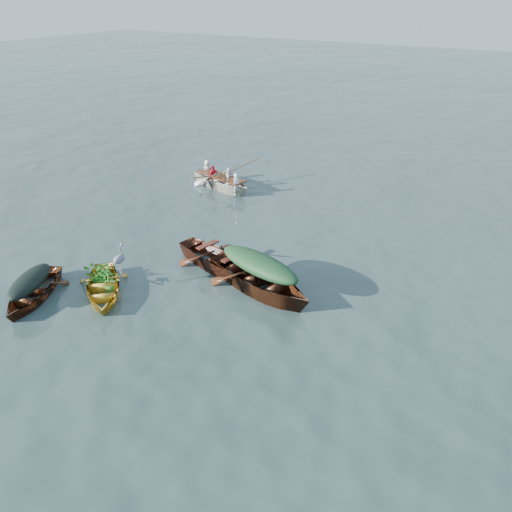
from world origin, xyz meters
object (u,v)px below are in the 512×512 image
(heron, at_px, (120,264))
(green_tarp_boat, at_px, (259,291))
(open_wooden_boat, at_px, (221,270))
(dark_covered_boat, at_px, (34,299))
(rowed_boat, at_px, (222,189))
(yellow_dinghy, at_px, (104,295))

(heron, bearing_deg, green_tarp_boat, -14.17)
(open_wooden_boat, height_order, heron, heron)
(dark_covered_boat, height_order, green_tarp_boat, green_tarp_boat)
(dark_covered_boat, bearing_deg, rowed_boat, 67.73)
(rowed_boat, distance_m, heron, 8.49)
(heron, bearing_deg, open_wooden_boat, 9.49)
(yellow_dinghy, xyz_separation_m, heron, (0.35, 0.43, 0.89))
(open_wooden_boat, relative_size, rowed_boat, 1.05)
(green_tarp_boat, xyz_separation_m, heron, (-3.29, -2.02, 0.89))
(dark_covered_boat, distance_m, rowed_boat, 9.74)
(green_tarp_boat, relative_size, open_wooden_boat, 1.09)
(green_tarp_boat, xyz_separation_m, open_wooden_boat, (-1.61, 0.39, 0.00))
(green_tarp_boat, height_order, heron, heron)
(yellow_dinghy, bearing_deg, green_tarp_boat, -11.78)
(green_tarp_boat, bearing_deg, rowed_boat, 56.14)
(dark_covered_boat, bearing_deg, open_wooden_boat, 23.82)
(green_tarp_boat, distance_m, open_wooden_boat, 1.66)
(heron, bearing_deg, yellow_dinghy, -174.81)
(green_tarp_boat, xyz_separation_m, rowed_boat, (-5.60, 6.10, 0.00))
(yellow_dinghy, relative_size, open_wooden_boat, 0.69)
(open_wooden_boat, bearing_deg, heron, 158.15)
(dark_covered_boat, xyz_separation_m, rowed_boat, (-0.48, 9.73, 0.00))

